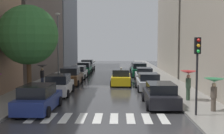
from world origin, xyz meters
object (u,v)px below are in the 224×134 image
at_px(parked_car_left_fourth, 78,72).
at_px(parked_car_right_fifth, 137,68).
at_px(parked_car_left_third, 71,77).
at_px(parked_car_right_second, 148,82).
at_px(parked_car_left_fifth, 84,68).
at_px(pedestrian_by_kerb, 42,71).
at_px(parked_car_right_nearest, 160,95).
at_px(traffic_light_right_corner, 197,59).
at_px(pedestrian_far_side, 188,78).
at_px(parked_car_left_sixth, 87,65).
at_px(parked_car_left_nearest, 38,99).
at_px(pedestrian_foreground, 214,86).
at_px(lamp_post_left, 58,42).
at_px(taxi_midroad, 121,77).
at_px(street_tree_left, 28,35).
at_px(parked_car_left_second, 59,85).
at_px(parked_car_right_fourth, 139,70).
at_px(parked_car_right_third, 144,75).

relative_size(parked_car_left_fourth, parked_car_right_fifth, 0.98).
relative_size(parked_car_left_third, parked_car_right_second, 1.07).
height_order(parked_car_left_fifth, pedestrian_by_kerb, pedestrian_by_kerb).
bearing_deg(parked_car_right_nearest, traffic_light_right_corner, -153.43).
height_order(parked_car_right_nearest, pedestrian_far_side, pedestrian_far_side).
relative_size(parked_car_left_sixth, parked_car_right_fifth, 0.97).
relative_size(parked_car_left_nearest, pedestrian_foreground, 2.32).
relative_size(parked_car_left_nearest, parked_car_left_sixth, 1.05).
height_order(pedestrian_foreground, lamp_post_left, lamp_post_left).
distance_m(taxi_midroad, street_tree_left, 10.59).
bearing_deg(parked_car_left_sixth, parked_car_right_nearest, -163.63).
bearing_deg(parked_car_left_fifth, parked_car_left_third, 178.93).
distance_m(pedestrian_foreground, street_tree_left, 14.07).
bearing_deg(traffic_light_right_corner, pedestrian_far_side, 81.83).
distance_m(parked_car_right_fifth, traffic_light_right_corner, 26.30).
xyz_separation_m(parked_car_left_sixth, traffic_light_right_corner, (9.38, -29.47, 2.48)).
height_order(parked_car_left_sixth, lamp_post_left, lamp_post_left).
bearing_deg(parked_car_left_second, parked_car_left_sixth, -1.26).
relative_size(parked_car_left_fourth, parked_car_left_fifth, 1.00).
bearing_deg(parked_car_left_third, pedestrian_far_side, -131.07).
relative_size(parked_car_left_second, parked_car_left_sixth, 1.05).
height_order(parked_car_left_sixth, parked_car_right_fourth, parked_car_right_fourth).
height_order(parked_car_left_third, parked_car_right_second, parked_car_left_third).
height_order(parked_car_left_nearest, parked_car_right_third, parked_car_left_nearest).
distance_m(parked_car_right_second, taxi_midroad, 4.03).
relative_size(parked_car_left_sixth, parked_car_right_nearest, 0.94).
xyz_separation_m(parked_car_left_nearest, parked_car_left_third, (-0.03, 11.58, 0.05)).
bearing_deg(pedestrian_far_side, traffic_light_right_corner, -174.29).
distance_m(parked_car_left_fifth, lamp_post_left, 9.45).
distance_m(parked_car_left_sixth, traffic_light_right_corner, 31.03).
bearing_deg(parked_car_right_second, parked_car_left_fourth, 40.33).
relative_size(parked_car_right_fourth, lamp_post_left, 0.63).
bearing_deg(parked_car_left_sixth, street_tree_left, 174.96).
relative_size(parked_car_right_second, parked_car_right_third, 0.93).
bearing_deg(parked_car_left_second, parked_car_left_nearest, 178.22).
relative_size(parked_car_left_fourth, street_tree_left, 0.62).
distance_m(parked_car_left_fifth, traffic_light_right_corner, 25.58).
xyz_separation_m(pedestrian_far_side, traffic_light_right_corner, (-0.61, -4.27, 1.55)).
relative_size(parked_car_right_nearest, traffic_light_right_corner, 1.06).
distance_m(parked_car_left_sixth, pedestrian_by_kerb, 19.13).
distance_m(parked_car_right_nearest, parked_car_right_third, 12.45).
distance_m(parked_car_right_second, pedestrian_by_kerb, 9.95).
distance_m(parked_car_left_second, parked_car_right_fifth, 20.53).
height_order(parked_car_left_second, lamp_post_left, lamp_post_left).
bearing_deg(parked_car_left_sixth, traffic_light_right_corner, -162.51).
distance_m(pedestrian_by_kerb, pedestrian_far_side, 13.61).
xyz_separation_m(parked_car_right_nearest, taxi_midroad, (-2.52, 9.75, 0.03)).
distance_m(parked_car_right_third, lamp_post_left, 10.21).
xyz_separation_m(parked_car_left_nearest, parked_car_right_nearest, (7.65, 1.76, -0.04)).
relative_size(taxi_midroad, lamp_post_left, 0.62).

